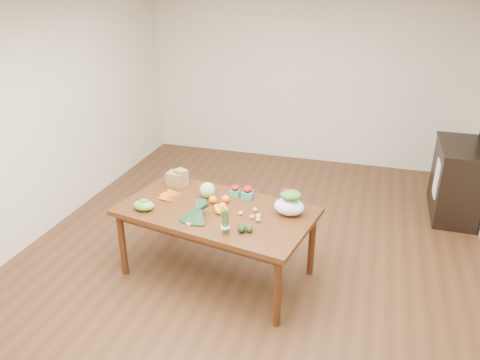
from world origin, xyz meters
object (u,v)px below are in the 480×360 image
(cabinet, at_px, (456,180))
(salad_bag, at_px, (289,204))
(paper_bag, at_px, (177,178))
(dining_table, at_px, (217,242))
(cabbage, at_px, (207,190))
(kale_bunch, at_px, (194,213))
(asparagus_bundle, at_px, (225,221))
(mandarin_cluster, at_px, (221,208))

(cabinet, distance_m, salad_bag, 2.69)
(paper_bag, bearing_deg, dining_table, -34.39)
(cabbage, height_order, kale_bunch, cabbage)
(cabbage, bearing_deg, kale_bunch, -84.05)
(cabbage, height_order, asparagus_bundle, asparagus_bundle)
(dining_table, xyz_separation_m, cabinet, (2.46, 2.10, 0.10))
(asparagus_bundle, bearing_deg, cabbage, 133.13)
(kale_bunch, bearing_deg, salad_bag, 35.21)
(mandarin_cluster, bearing_deg, paper_bag, 145.54)
(cabbage, relative_size, kale_bunch, 0.41)
(paper_bag, xyz_separation_m, asparagus_bundle, (0.83, -0.82, 0.03))
(cabinet, height_order, salad_bag, salad_bag)
(cabbage, relative_size, salad_bag, 0.56)
(cabinet, xyz_separation_m, cabbage, (-2.63, -1.88, 0.36))
(paper_bag, bearing_deg, mandarin_cluster, -34.46)
(dining_table, distance_m, salad_bag, 0.86)
(asparagus_bundle, distance_m, salad_bag, 0.70)
(dining_table, distance_m, kale_bunch, 0.54)
(mandarin_cluster, xyz_separation_m, kale_bunch, (-0.19, -0.22, 0.03))
(salad_bag, bearing_deg, asparagus_bundle, -132.56)
(cabbage, distance_m, asparagus_bundle, 0.75)
(cabinet, bearing_deg, cabbage, -144.50)
(kale_bunch, bearing_deg, dining_table, 76.89)
(cabinet, xyz_separation_m, asparagus_bundle, (-2.23, -2.51, 0.40))
(kale_bunch, bearing_deg, asparagus_bundle, -11.00)
(kale_bunch, distance_m, salad_bag, 0.90)
(cabinet, relative_size, paper_bag, 3.93)
(dining_table, bearing_deg, paper_bag, 156.41)
(dining_table, height_order, cabbage, cabbage)
(cabinet, distance_m, cabbage, 3.25)
(asparagus_bundle, height_order, salad_bag, asparagus_bundle)
(cabinet, bearing_deg, kale_bunch, -137.40)
(mandarin_cluster, bearing_deg, dining_table, 144.93)
(cabinet, xyz_separation_m, mandarin_cluster, (-2.39, -2.15, 0.33))
(paper_bag, height_order, kale_bunch, paper_bag)
(dining_table, height_order, paper_bag, paper_bag)
(paper_bag, bearing_deg, salad_bag, -13.24)
(mandarin_cluster, relative_size, kale_bunch, 0.45)
(asparagus_bundle, bearing_deg, dining_table, 130.03)
(salad_bag, bearing_deg, paper_bag, 166.76)
(dining_table, relative_size, kale_bunch, 4.68)
(salad_bag, bearing_deg, kale_bunch, -155.59)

